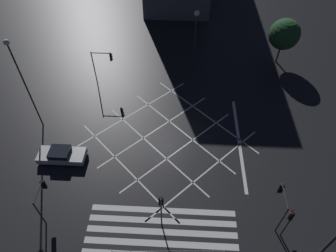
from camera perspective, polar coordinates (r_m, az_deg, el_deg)
name	(u,v)px	position (r m, az deg, el deg)	size (l,w,h in m)	color
ground_plane	(168,139)	(29.51, 0.00, -2.48)	(200.00, 200.00, 0.00)	black
road_markings	(169,203)	(25.51, 0.10, -14.54)	(17.48, 22.03, 0.01)	silver
traffic_light_median_south	(161,206)	(22.20, -1.31, -15.00)	(0.36, 0.39, 3.96)	#2D2D30
traffic_light_se_cross	(282,200)	(24.13, 20.82, -13.10)	(0.36, 2.18, 3.61)	#2D2D30
traffic_light_se_main	(289,219)	(23.51, 22.09, -16.14)	(0.39, 0.36, 3.74)	#2D2D30
traffic_light_nw_main	(103,61)	(34.71, -12.26, 12.05)	(2.39, 0.36, 4.25)	#2D2D30
traffic_light_sw_cross	(42,195)	(25.03, -22.91, -11.98)	(0.36, 2.13, 3.29)	#2D2D30
street_lamp_east	(196,25)	(35.04, 5.35, 18.56)	(0.61, 0.61, 7.55)	#2D2D30
street_lamp_far	(20,72)	(29.32, -26.41, 9.17)	(0.50, 0.50, 9.83)	#2D2D30
street_tree_near	(284,34)	(39.68, 21.29, 15.96)	(3.67, 3.67, 5.72)	brown
waiting_car	(61,155)	(29.23, -19.63, -5.21)	(4.32, 1.76, 1.20)	silver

